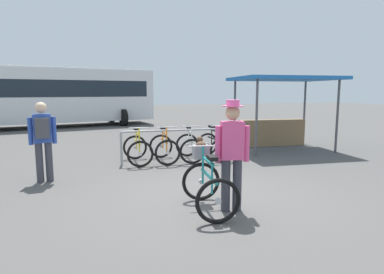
% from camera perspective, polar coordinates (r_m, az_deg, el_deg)
% --- Properties ---
extents(ground_plane, '(80.00, 80.00, 0.00)m').
position_cam_1_polar(ground_plane, '(5.88, 2.92, -10.33)').
color(ground_plane, '#514F4C').
extents(bike_rack_rail, '(3.20, 0.26, 0.88)m').
position_cam_1_polar(bike_rack_rail, '(8.50, -1.72, -0.01)').
color(bike_rack_rail, '#99999E').
rests_on(bike_rack_rail, ground).
extents(racked_bike_yellow, '(0.69, 1.12, 0.97)m').
position_cam_1_polar(racked_bike_yellow, '(8.54, -9.56, -2.10)').
color(racked_bike_yellow, black).
rests_on(racked_bike_yellow, ground).
extents(racked_bike_orange, '(0.73, 1.13, 0.97)m').
position_cam_1_polar(racked_bike_orange, '(8.63, -4.93, -1.91)').
color(racked_bike_orange, black).
rests_on(racked_bike_orange, ground).
extents(racked_bike_white, '(0.85, 1.20, 0.97)m').
position_cam_1_polar(racked_bike_white, '(8.78, -0.42, -1.72)').
color(racked_bike_white, black).
rests_on(racked_bike_white, ground).
extents(racked_bike_black, '(0.66, 1.11, 0.97)m').
position_cam_1_polar(racked_bike_black, '(8.97, 3.91, -1.52)').
color(racked_bike_black, black).
rests_on(racked_bike_black, ground).
extents(featured_bicycle, '(0.78, 1.24, 1.09)m').
position_cam_1_polar(featured_bicycle, '(5.16, 2.62, -7.30)').
color(featured_bicycle, black).
rests_on(featured_bicycle, ground).
extents(person_with_featured_bike, '(0.52, 0.32, 1.72)m').
position_cam_1_polar(person_with_featured_bike, '(4.99, 7.05, -2.44)').
color(person_with_featured_bike, '#383842').
rests_on(person_with_featured_bike, ground).
extents(pedestrian_with_backpack, '(0.53, 0.36, 1.64)m').
position_cam_1_polar(pedestrian_with_backpack, '(7.22, -24.76, 0.02)').
color(pedestrian_with_backpack, '#383842').
rests_on(pedestrian_with_backpack, ground).
extents(bus_distant, '(10.28, 4.52, 3.08)m').
position_cam_1_polar(bus_distant, '(18.51, -22.94, 7.03)').
color(bus_distant, silver).
rests_on(bus_distant, ground).
extents(market_stall, '(3.33, 2.62, 2.30)m').
position_cam_1_polar(market_stall, '(11.02, 14.93, 5.37)').
color(market_stall, '#4C4C51').
rests_on(market_stall, ground).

